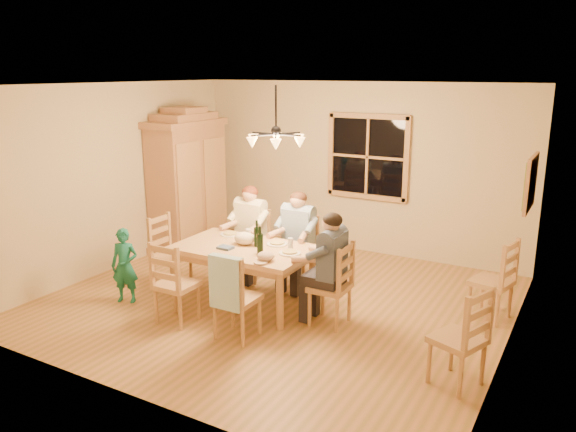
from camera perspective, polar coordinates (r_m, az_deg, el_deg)
The scene contains 33 objects.
floor at distance 7.26m, azimuth -1.13°, elevation -8.63°, with size 5.50×5.50×0.00m, color olive.
ceiling at distance 6.67m, azimuth -1.25°, elevation 13.18°, with size 5.50×5.00×0.02m, color white.
wall_back at distance 9.04m, azimuth 6.95°, elevation 4.86°, with size 5.50×0.02×2.70m, color beige.
wall_left at distance 8.55m, azimuth -17.27°, elevation 3.74°, with size 0.02×5.00×2.70m, color beige.
wall_right at distance 5.97m, azimuth 22.16°, elevation -1.22°, with size 0.02×5.00×2.70m, color beige.
window at distance 8.91m, azimuth 8.10°, elevation 5.97°, with size 1.30×0.06×1.30m.
painting at distance 7.08m, azimuth 23.41°, elevation 3.10°, with size 0.06×0.78×0.64m.
chandelier at distance 6.72m, azimuth -1.22°, elevation 7.87°, with size 0.77×0.68×0.71m.
armoire at distance 9.28m, azimuth -10.13°, elevation 3.15°, with size 0.66×1.40×2.30m.
dining_table at distance 6.97m, azimuth -4.47°, elevation -3.92°, with size 1.70×1.05×0.76m.
chair_far_left at distance 7.93m, azimuth -3.82°, elevation -4.27°, with size 0.44×0.43×0.99m.
chair_far_right at distance 7.58m, azimuth 0.98°, elevation -5.17°, with size 0.44×0.43×0.99m.
chair_near_left at distance 6.74m, azimuth -11.19°, elevation -8.05°, with size 0.44×0.43×0.99m.
chair_near_right at distance 6.26m, azimuth -5.18°, elevation -9.61°, with size 0.44×0.43×0.99m.
chair_end_left at distance 7.76m, azimuth -11.70°, elevation -4.99°, with size 0.43×0.44×0.99m.
chair_end_right at distance 6.56m, azimuth 4.26°, elevation -8.42°, with size 0.43×0.44×0.99m.
adult_woman at distance 7.78m, azimuth -3.89°, elevation -0.52°, with size 0.40×0.42×0.87m.
adult_plaid_man at distance 7.41m, azimuth 1.00°, elevation -1.25°, with size 0.40×0.42×0.87m.
adult_slate_man at distance 6.37m, azimuth 4.35°, elevation -3.96°, with size 0.42×0.40×0.87m.
towel at distance 5.97m, azimuth -6.29°, elevation -6.77°, with size 0.38×0.10×0.58m, color #98BECE.
wine_bottle_a at distance 6.89m, azimuth -3.18°, elevation -1.78°, with size 0.08×0.08×0.33m, color black.
wine_bottle_b at distance 6.62m, azimuth -2.86°, elevation -2.45°, with size 0.08×0.08×0.33m, color black.
plate_woman at distance 7.42m, azimuth -5.88°, elevation -1.89°, with size 0.26×0.26×0.02m, color white.
plate_plaid at distance 6.98m, azimuth -1.11°, elevation -2.87°, with size 0.26×0.26×0.02m, color white.
plate_slate at distance 6.64m, azimuth 0.19°, elevation -3.80°, with size 0.26×0.26×0.02m, color white.
wine_glass_a at distance 7.20m, azimuth -4.05°, elevation -1.86°, with size 0.06×0.06×0.14m, color silver.
wine_glass_b at distance 6.80m, azimuth 0.25°, elevation -2.82°, with size 0.06×0.06×0.14m, color silver.
cap at distance 6.40m, azimuth -2.27°, elevation -4.10°, with size 0.20×0.20×0.11m, color tan.
napkin at distance 6.87m, azimuth -6.37°, elevation -3.20°, with size 0.18×0.14×0.03m, color #43567B.
cloth_bundle at distance 7.00m, azimuth -4.42°, elevation -2.27°, with size 0.28×0.22×0.15m, color beige.
child at distance 7.38m, azimuth -16.24°, elevation -4.87°, with size 0.35×0.23×0.96m, color #186D5E.
chair_spare_front at distance 5.60m, azimuth 16.75°, elevation -13.30°, with size 0.55×0.56×0.99m.
chair_spare_back at distance 7.10m, azimuth 19.87°, elevation -7.47°, with size 0.51×0.53×0.99m.
Camera 1 is at (3.41, -5.73, 2.87)m, focal length 35.00 mm.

